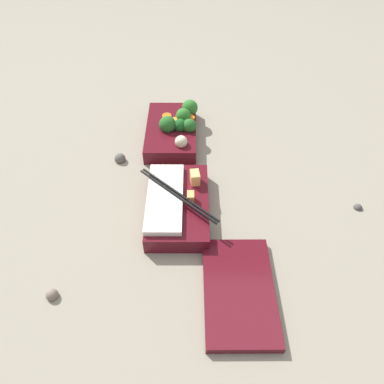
# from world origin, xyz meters

# --- Properties ---
(ground_plane) EXTENTS (3.00, 3.00, 0.00)m
(ground_plane) POSITION_xyz_m (0.00, 0.00, 0.00)
(ground_plane) COLOR gray
(bento_tray_vegetable) EXTENTS (0.21, 0.13, 0.07)m
(bento_tray_vegetable) POSITION_xyz_m (-0.12, -0.01, 0.03)
(bento_tray_vegetable) COLOR #510F19
(bento_tray_vegetable) RESTS_ON ground_plane
(bento_tray_rice) EXTENTS (0.21, 0.16, 0.06)m
(bento_tray_rice) POSITION_xyz_m (0.13, 0.01, 0.02)
(bento_tray_rice) COLOR #510F19
(bento_tray_rice) RESTS_ON ground_plane
(bento_lid) EXTENTS (0.21, 0.12, 0.02)m
(bento_lid) POSITION_xyz_m (0.32, 0.12, 0.01)
(bento_lid) COLOR #510F19
(bento_lid) RESTS_ON ground_plane
(pebble_0) EXTENTS (0.02, 0.02, 0.02)m
(pebble_0) POSITION_xyz_m (0.33, -0.20, 0.01)
(pebble_0) COLOR #7A6B5B
(pebble_0) RESTS_ON ground_plane
(pebble_1) EXTENTS (0.02, 0.02, 0.02)m
(pebble_1) POSITION_xyz_m (0.12, 0.39, 0.00)
(pebble_1) COLOR #474442
(pebble_1) RESTS_ON ground_plane
(pebble_2) EXTENTS (0.03, 0.03, 0.03)m
(pebble_2) POSITION_xyz_m (-0.03, -0.13, 0.01)
(pebble_2) COLOR #595651
(pebble_2) RESTS_ON ground_plane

